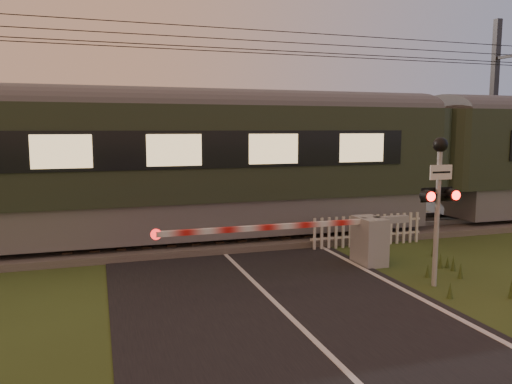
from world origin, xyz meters
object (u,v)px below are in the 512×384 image
object	(u,v)px
crossing_signal	(439,185)
picket_fence	(367,230)
train	(426,158)
catenary_mast	(494,113)
boom_gate	(361,239)

from	to	relation	value
crossing_signal	picket_fence	world-z (taller)	crossing_signal
train	picket_fence	distance (m)	4.20
crossing_signal	picket_fence	size ratio (longest dim) A/B	0.90
crossing_signal	train	bearing A→B (deg)	55.73
train	crossing_signal	world-z (taller)	train
train	picket_fence	size ratio (longest dim) A/B	12.67
train	catenary_mast	size ratio (longest dim) A/B	5.80
crossing_signal	picket_fence	distance (m)	4.04
crossing_signal	catenary_mast	size ratio (longest dim) A/B	0.41
crossing_signal	catenary_mast	world-z (taller)	catenary_mast
train	catenary_mast	world-z (taller)	catenary_mast
boom_gate	picket_fence	world-z (taller)	boom_gate
train	boom_gate	bearing A→B (deg)	-141.03
train	boom_gate	distance (m)	5.93
train	crossing_signal	distance (m)	6.68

